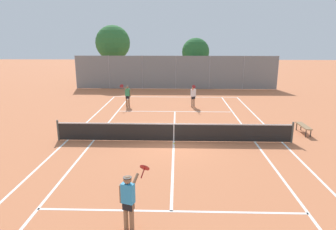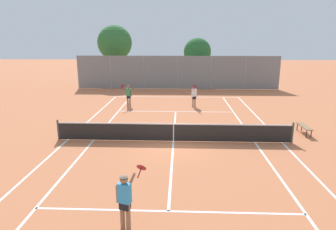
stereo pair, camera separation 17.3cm
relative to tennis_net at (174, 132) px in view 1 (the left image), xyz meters
name	(u,v)px [view 1 (the left image)]	position (x,y,z in m)	size (l,w,h in m)	color
ground_plane	(174,141)	(0.00, 0.00, -0.51)	(120.00, 120.00, 0.00)	#C67047
court_line_markings	(174,141)	(0.00, 0.00, -0.51)	(11.10, 23.90, 0.01)	white
tennis_net	(174,132)	(0.00, 0.00, 0.00)	(12.00, 0.10, 1.07)	#474C47
player_near_side	(128,199)	(-1.14, -7.30, 0.42)	(0.83, 0.69, 1.77)	#936B4C
player_far_left	(128,95)	(-3.65, 7.99, 0.42)	(0.76, 0.72, 1.77)	#936B4C
player_far_right	(193,95)	(1.38, 7.95, 0.42)	(0.43, 0.90, 1.77)	tan
loose_tennis_ball_0	(174,143)	(0.02, -0.42, -0.48)	(0.07, 0.07, 0.07)	#D1DB33
loose_tennis_ball_1	(228,101)	(4.40, 10.08, -0.48)	(0.07, 0.07, 0.07)	#D1DB33
courtside_bench	(304,126)	(7.14, 1.51, -0.10)	(0.36, 1.50, 0.47)	olive
back_fence	(176,72)	(0.00, 16.29, 1.20)	(20.75, 0.08, 3.41)	gray
tree_behind_left	(112,44)	(-7.15, 19.77, 4.00)	(3.86, 3.86, 6.55)	brown
tree_behind_right	(196,53)	(2.19, 18.92, 3.09)	(2.96, 2.96, 5.17)	brown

